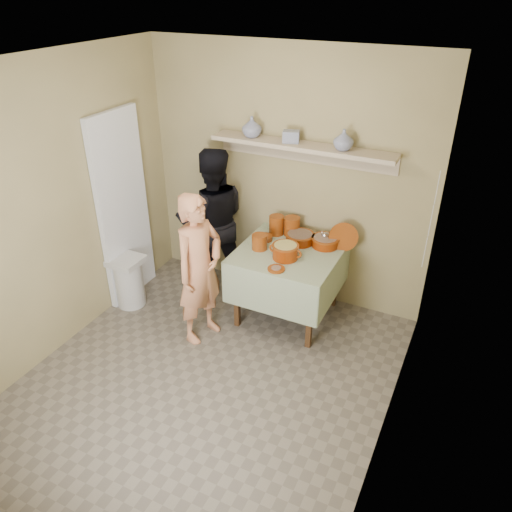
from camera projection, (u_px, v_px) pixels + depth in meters
The scene contains 22 objects.
ground at pixel (203, 386), 4.31m from camera, with size 3.50×3.50×0.00m, color #6B6054.
tile_panel at pixel (123, 209), 5.11m from camera, with size 0.06×0.70×2.00m, color silver.
plate_stack_a at pixel (276, 225), 5.10m from camera, with size 0.15×0.15×0.20m, color maroon.
plate_stack_b at pixel (292, 226), 5.09m from camera, with size 0.16×0.16×0.19m, color maroon.
bowl_stack at pixel (260, 242), 4.84m from camera, with size 0.15×0.15×0.15m, color maroon.
empty_bowl at pixel (264, 238), 5.02m from camera, with size 0.16×0.16×0.05m, color maroon.
propped_lid at pixel (343, 237), 4.83m from camera, with size 0.28×0.28×0.02m, color maroon.
vase_right at pixel (344, 140), 4.44m from camera, with size 0.18×0.18×0.19m, color navy.
vase_left at pixel (252, 127), 4.80m from camera, with size 0.19×0.19×0.20m, color navy.
ceramic_box at pixel (291, 137), 4.66m from camera, with size 0.15×0.11×0.11m, color navy.
person_cook at pixel (200, 269), 4.57m from camera, with size 0.54×0.35×1.48m, color tan.
person_helper at pixel (212, 221), 5.32m from camera, with size 0.78×0.61×1.60m, color black.
room_shell at pixel (191, 217), 3.51m from camera, with size 3.04×3.54×2.62m.
serving_table at pixel (289, 261), 4.90m from camera, with size 0.97×0.97×0.76m.
cazuela_meat_a at pixel (300, 237), 4.96m from camera, with size 0.30×0.30×0.10m.
cazuela_meat_b at pixel (325, 241), 4.89m from camera, with size 0.28×0.28×0.10m.
ladle at pixel (325, 235), 4.88m from camera, with size 0.08×0.26×0.19m.
cazuela_rice at pixel (285, 250), 4.67m from camera, with size 0.33×0.25×0.14m.
front_plate at pixel (276, 269), 4.52m from camera, with size 0.16×0.16×0.03m.
wall_shelf at pixel (302, 148), 4.69m from camera, with size 1.80×0.25×0.21m.
trash_bin at pixel (129, 281), 5.25m from camera, with size 0.32×0.32×0.56m.
electrical_cord at pixel (431, 221), 4.29m from camera, with size 0.01×0.05×0.90m.
Camera 1 is at (1.80, -2.66, 3.11)m, focal length 35.00 mm.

